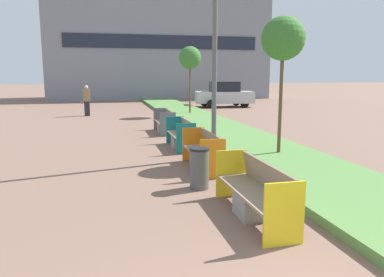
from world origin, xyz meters
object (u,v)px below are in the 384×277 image
bench_teal_frame (181,137)px  pedestrian_walking (87,100)px  bench_orange_frame (203,155)px  sapling_tree_far (190,58)px  bench_grey_frame (165,124)px  litter_bin (199,168)px  bench_yellow_frame (255,196)px  sapling_tree_near (283,40)px  parked_car_distant (224,94)px

bench_teal_frame → pedestrian_walking: size_ratio=1.08×
bench_orange_frame → sapling_tree_far: 12.69m
bench_grey_frame → pedestrian_walking: (-3.41, 7.22, 0.54)m
bench_teal_frame → litter_bin: bench_teal_frame is taller
bench_orange_frame → bench_teal_frame: bearing=90.0°
bench_grey_frame → bench_teal_frame: bearing=-90.0°
bench_orange_frame → sapling_tree_far: bearing=78.7°
bench_grey_frame → pedestrian_walking: size_ratio=1.10×
bench_yellow_frame → bench_teal_frame: (-0.00, 6.22, -0.01)m
sapling_tree_near → sapling_tree_far: size_ratio=1.01×
bench_teal_frame → bench_grey_frame: same height
bench_grey_frame → sapling_tree_far: sapling_tree_far is taller
pedestrian_walking → bench_teal_frame: bearing=-72.1°
sapling_tree_near → parked_car_distant: sapling_tree_near is taller
litter_bin → parked_car_distant: parked_car_distant is taller
bench_teal_frame → parked_car_distant: size_ratio=0.43×
sapling_tree_far → parked_car_distant: size_ratio=0.90×
bench_teal_frame → pedestrian_walking: pedestrian_walking is taller
bench_teal_frame → sapling_tree_near: (2.43, -2.18, 2.99)m
bench_teal_frame → bench_yellow_frame: bearing=-90.0°
bench_orange_frame → parked_car_distant: parked_car_distant is taller
bench_orange_frame → sapling_tree_near: (2.43, 0.65, 2.99)m
parked_car_distant → bench_grey_frame: bearing=-110.8°
bench_yellow_frame → pedestrian_walking: pedestrian_walking is taller
bench_orange_frame → pedestrian_walking: pedestrian_walking is taller
bench_grey_frame → pedestrian_walking: pedestrian_walking is taller
parked_car_distant → bench_yellow_frame: bearing=-98.2°
bench_yellow_frame → bench_teal_frame: bearing=90.0°
sapling_tree_near → parked_car_distant: size_ratio=0.90×
bench_grey_frame → parked_car_distant: (6.20, 11.03, 0.55)m
bench_grey_frame → pedestrian_walking: 8.00m
sapling_tree_near → sapling_tree_far: sapling_tree_near is taller
bench_orange_frame → bench_teal_frame: same height
litter_bin → sapling_tree_near: size_ratio=0.22×
bench_yellow_frame → bench_grey_frame: (-0.00, 9.58, -0.01)m
sapling_tree_near → parked_car_distant: 17.16m
bench_yellow_frame → litter_bin: bearing=106.4°
bench_grey_frame → sapling_tree_near: 6.74m
bench_orange_frame → litter_bin: 1.70m
bench_yellow_frame → pedestrian_walking: bearing=101.5°
bench_yellow_frame → bench_teal_frame: size_ratio=1.21×
parked_car_distant → bench_orange_frame: bearing=-101.2°
pedestrian_walking → parked_car_distant: parked_car_distant is taller
litter_bin → parked_car_distant: size_ratio=0.20×
bench_orange_frame → sapling_tree_near: 3.90m
litter_bin → sapling_tree_near: bearing=37.6°
bench_yellow_frame → sapling_tree_near: 5.58m
sapling_tree_near → pedestrian_walking: 14.24m
bench_orange_frame → sapling_tree_far: size_ratio=0.50×
bench_teal_frame → litter_bin: bearing=-96.7°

